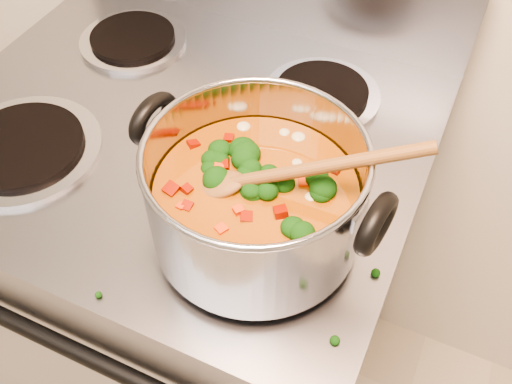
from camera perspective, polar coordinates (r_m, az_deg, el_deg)
electric_range at (r=1.23m, az=-5.44°, el=-8.66°), size 0.74×0.67×1.08m
stockpot at (r=0.67m, az=0.02°, el=-0.45°), size 0.32×0.26×0.15m
wooden_spoon at (r=0.64m, az=1.27°, el=1.58°), size 0.26×0.11×0.11m
cooktop_crumbs at (r=0.69m, az=0.76°, el=-9.50°), size 0.19×0.32×0.01m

